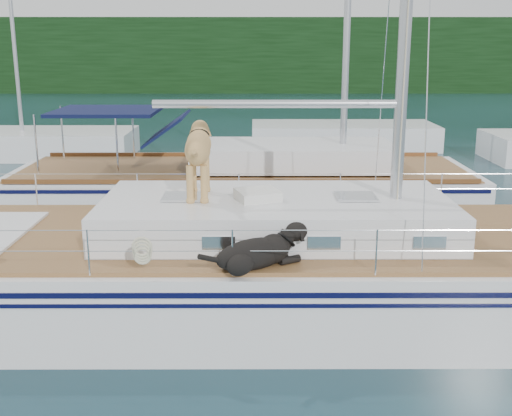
{
  "coord_description": "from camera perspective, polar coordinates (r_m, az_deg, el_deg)",
  "views": [
    {
      "loc": [
        0.47,
        -9.36,
        4.08
      ],
      "look_at": [
        0.5,
        0.2,
        1.6
      ],
      "focal_mm": 45.0,
      "sensor_mm": 36.0,
      "label": 1
    }
  ],
  "objects": [
    {
      "name": "tree_line",
      "position": [
        54.37,
        -0.68,
        13.41
      ],
      "size": [
        90.0,
        3.0,
        6.0
      ],
      "primitive_type": "cube",
      "color": "black",
      "rests_on": "ground"
    },
    {
      "name": "ground",
      "position": [
        10.22,
        -2.84,
        -9.0
      ],
      "size": [
        120.0,
        120.0,
        0.0
      ],
      "primitive_type": "plane",
      "color": "black",
      "rests_on": "ground"
    },
    {
      "name": "shore_bank",
      "position": [
        55.67,
        -0.66,
        10.96
      ],
      "size": [
        92.0,
        1.0,
        1.2
      ],
      "primitive_type": "cube",
      "color": "#595147",
      "rests_on": "ground"
    },
    {
      "name": "main_sailboat",
      "position": [
        9.96,
        -2.38,
        -5.4
      ],
      "size": [
        12.0,
        4.01,
        14.01
      ],
      "color": "silver",
      "rests_on": "ground"
    },
    {
      "name": "bg_boat_west",
      "position": [
        25.11,
        -19.97,
        5.35
      ],
      "size": [
        8.0,
        3.0,
        11.65
      ],
      "color": "silver",
      "rests_on": "ground"
    },
    {
      "name": "bg_boat_center",
      "position": [
        25.86,
        7.73,
        6.35
      ],
      "size": [
        7.2,
        3.0,
        11.65
      ],
      "color": "silver",
      "rests_on": "ground"
    },
    {
      "name": "neighbor_sailboat",
      "position": [
        15.61,
        -0.75,
        1.76
      ],
      "size": [
        11.0,
        3.5,
        13.3
      ],
      "color": "silver",
      "rests_on": "ground"
    }
  ]
}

